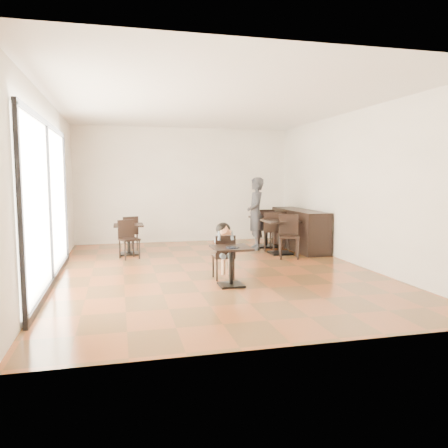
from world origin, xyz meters
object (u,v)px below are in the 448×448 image
object	(u,v)px
child_table	(231,266)
chair_mid_a	(272,231)
child	(223,251)
adult_patron	(256,214)
chair_back_b	(279,231)
cafe_table_mid	(280,237)
chair_mid_b	(289,237)
cafe_table_left	(129,239)
child_chair	(223,257)
chair_back_a	(265,226)
chair_left_b	(129,240)
cafe_table_back	(266,232)
chair_left_a	(128,233)

from	to	relation	value
child_table	chair_mid_a	bearing A→B (deg)	59.49
child	adult_patron	size ratio (longest dim) A/B	0.56
child	chair_back_b	bearing A→B (deg)	51.90
cafe_table_mid	chair_mid_b	xyz separation A→B (m)	(0.00, -0.55, 0.08)
child_table	cafe_table_left	bearing A→B (deg)	114.64
child_chair	chair_back_a	distance (m)	4.31
child	chair_left_b	size ratio (longest dim) A/B	1.17
cafe_table_mid	chair_mid_b	world-z (taller)	chair_mid_b
child	cafe_table_back	world-z (taller)	child
child_table	child_chair	distance (m)	0.55
chair_mid_b	chair_left_a	xyz separation A→B (m)	(-3.50, 1.89, -0.06)
child_table	chair_back_b	size ratio (longest dim) A/B	0.70
cafe_table_left	chair_mid_b	size ratio (longest dim) A/B	0.74
cafe_table_mid	cafe_table_left	distance (m)	3.59
cafe_table_mid	chair_back_a	distance (m)	1.64
child_chair	chair_back_b	xyz separation A→B (m)	(2.09, 2.67, 0.08)
child_table	chair_left_b	bearing A→B (deg)	118.58
child_table	chair_mid_a	distance (m)	3.76
chair_mid_a	chair_mid_b	distance (m)	1.10
chair_mid_b	child_table	bearing A→B (deg)	-114.21
chair_mid_a	chair_back_b	world-z (taller)	chair_mid_a
child_table	adult_patron	distance (m)	3.84
chair_left_a	adult_patron	bearing A→B (deg)	149.18
chair_mid_b	chair_back_b	world-z (taller)	chair_mid_b
cafe_table_left	cafe_table_back	world-z (taller)	cafe_table_back
adult_patron	cafe_table_mid	xyz separation A→B (m)	(0.36, -0.78, -0.50)
chair_mid_b	chair_back_b	size ratio (longest dim) A/B	1.02
cafe_table_back	chair_mid_b	world-z (taller)	chair_mid_b
cafe_table_back	chair_back_a	size ratio (longest dim) A/B	0.83
child	cafe_table_mid	distance (m)	2.87
chair_left_a	cafe_table_back	bearing A→B (deg)	155.09
adult_patron	chair_mid_a	bearing A→B (deg)	66.33
chair_back_b	chair_left_b	bearing A→B (deg)	-167.43
chair_left_a	chair_left_b	world-z (taller)	same
cafe_table_back	chair_left_b	bearing A→B (deg)	-166.67
child_table	chair_back_b	distance (m)	3.84
cafe_table_back	cafe_table_left	bearing A→B (deg)	-175.38
cafe_table_left	chair_left_b	distance (m)	0.55
adult_patron	chair_mid_a	size ratio (longest dim) A/B	1.87
child_chair	chair_mid_a	xyz separation A→B (m)	(1.91, 2.69, 0.09)
chair_mid_a	cafe_table_mid	bearing A→B (deg)	107.53
chair_left_a	chair_back_b	xyz separation A→B (m)	(3.69, -0.82, 0.05)
chair_mid_a	chair_back_a	bearing A→B (deg)	-82.04
child	chair_mid_b	distance (m)	2.48
child	cafe_table_mid	xyz separation A→B (m)	(1.91, 2.14, -0.10)
adult_patron	chair_mid_b	bearing A→B (deg)	23.52
cafe_table_mid	adult_patron	bearing A→B (deg)	115.16
chair_left_b	cafe_table_back	bearing A→B (deg)	-7.29
cafe_table_left	child	bearing A→B (deg)	-61.42
child	cafe_table_left	world-z (taller)	child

